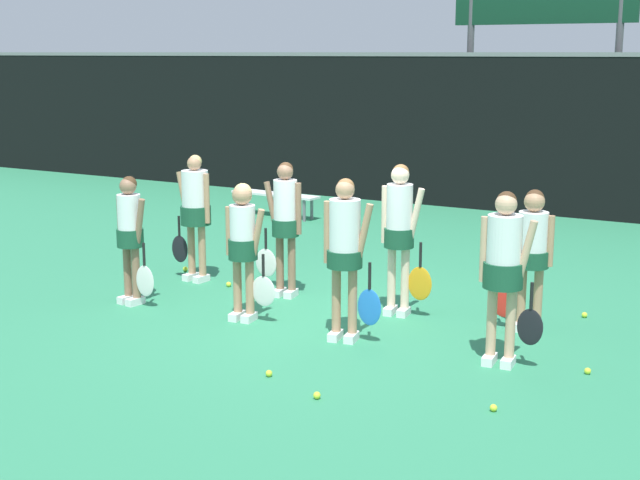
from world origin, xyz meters
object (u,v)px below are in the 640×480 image
Objects in this scene: scoreboard at (543,12)px; player_2 at (345,245)px; player_6 at (400,227)px; tennis_ball_3 at (588,371)px; bench_courtside at (275,196)px; player_7 at (531,248)px; player_3 at (504,263)px; player_5 at (285,219)px; tennis_ball_0 at (229,284)px; tennis_ball_5 at (317,395)px; player_1 at (243,240)px; tennis_ball_6 at (269,373)px; player_4 at (195,207)px; player_0 at (130,231)px; tennis_ball_4 at (584,315)px; tennis_ball_2 at (185,269)px; tennis_ball_1 at (493,408)px.

scoreboard is 2.79× the size of player_2.
scoreboard reaches higher than player_6.
bench_courtside is at bearing 141.59° from tennis_ball_3.
player_3 is at bearing -93.35° from player_7.
player_7 is (-0.09, 1.24, -0.10)m from player_3.
player_5 is 24.99× the size of tennis_ball_0.
scoreboard is 10.14m from player_3.
tennis_ball_5 is at bearing -51.40° from bench_courtside.
tennis_ball_3 is (2.56, 0.22, -1.02)m from player_2.
player_1 is 0.93× the size of player_5.
tennis_ball_3 is 3.10m from tennis_ball_6.
tennis_ball_6 is at bearing -37.11° from player_4.
player_0 is 24.54× the size of tennis_ball_3.
player_3 reaches higher than player_5.
player_3 is at bearing -38.63° from bench_courtside.
tennis_ball_4 is 4.12m from tennis_ball_6.
player_3 is 25.39× the size of tennis_ball_0.
player_1 is 24.44× the size of tennis_ball_6.
player_0 is 4.70m from player_3.
tennis_ball_2 is at bearing 136.50° from player_1.
player_4 reaches higher than tennis_ball_3.
scoreboard reaches higher than player_3.
tennis_ball_4 is (5.06, 2.15, -0.89)m from player_0.
player_3 is 26.61× the size of tennis_ball_6.
tennis_ball_5 is (3.55, -2.91, -0.99)m from player_4.
tennis_ball_4 is at bearing 104.09° from tennis_ball_3.
player_3 reaches higher than player_4.
tennis_ball_1 is 1.01× the size of tennis_ball_3.
player_1 is at bearing -31.30° from player_4.
player_1 is at bearing -56.80° from bench_courtside.
tennis_ball_0 is 1.06× the size of tennis_ball_3.
player_6 is at bearing 29.50° from player_1.
player_6 is at bearing 99.54° from tennis_ball_5.
tennis_ball_5 is (-1.51, -3.75, 0.00)m from tennis_ball_4.
player_5 is 26.35× the size of tennis_ball_1.
player_5 reaches higher than player_1.
player_6 is (1.48, 1.09, 0.11)m from player_1.
bench_courtside is 28.26× the size of tennis_ball_6.
player_4 is 3.09m from player_6.
tennis_ball_0 is (-4.12, 1.14, -1.01)m from player_3.
player_0 reaches higher than tennis_ball_5.
player_2 is at bearing -26.83° from tennis_ball_0.
player_6 reaches higher than tennis_ball_4.
tennis_ball_5 is (-1.98, -1.85, 0.00)m from tennis_ball_3.
tennis_ball_5 is at bearing -48.15° from player_1.
bench_courtside is 6.77m from player_6.
bench_courtside is 6.74m from player_1.
tennis_ball_3 is at bearing -27.54° from player_6.
player_2 is 1.93m from player_5.
player_3 is 1.02× the size of player_5.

